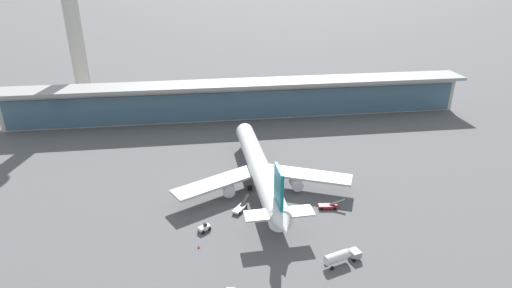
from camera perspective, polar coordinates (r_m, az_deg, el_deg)
The scene contains 9 objects.
ground_plane at distance 118.81m, azimuth 1.06°, elevation -6.57°, with size 1200.00×1200.00×0.00m, color #515154.
airliner_on_stand at distance 119.35m, azimuth 0.52°, elevation -3.41°, with size 50.16×65.19×17.37m.
service_truck_near_nose_white at distance 103.98m, azimuth -6.95°, elevation -11.11°, with size 3.32×3.06×2.05m.
service_truck_under_wing_red at distance 113.15m, azimuth 9.73°, elevation -8.17°, with size 6.92×2.43×2.70m.
service_truck_by_tail_white at distance 110.76m, azimuth -2.11°, elevation -8.56°, with size 5.17×6.25×2.70m.
service_truck_on_taxiway_grey at distance 95.20m, azimuth 11.33°, elevation -14.59°, with size 8.88×4.80×2.95m.
terminal_building at distance 171.22m, azimuth -2.14°, elevation 6.07°, with size 183.60×12.80×15.20m.
control_tower at distance 191.70m, azimuth -23.52°, elevation 15.75°, with size 12.00×12.00×71.98m.
safety_cone_alpha at distance 99.20m, azimuth -7.71°, elevation -13.51°, with size 0.62×0.62×0.70m.
Camera 1 is at (-16.49, -101.07, 60.23)m, focal length 29.78 mm.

